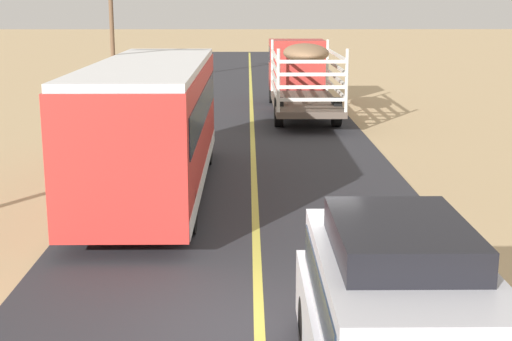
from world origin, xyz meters
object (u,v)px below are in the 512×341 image
(livestock_truck, at_px, (300,69))
(power_pole_mid, at_px, (111,10))
(suv_near, at_px, (396,321))
(bus, at_px, (152,123))

(livestock_truck, bearing_deg, power_pole_mid, 136.42)
(suv_near, xyz_separation_m, livestock_truck, (0.61, 24.21, 0.64))
(bus, distance_m, power_pole_mid, 24.26)
(bus, relative_size, power_pole_mid, 1.29)
(power_pole_mid, bearing_deg, suv_near, -74.74)
(suv_near, relative_size, power_pole_mid, 0.60)
(power_pole_mid, bearing_deg, bus, -77.57)
(livestock_truck, relative_size, bus, 0.97)
(suv_near, bearing_deg, bus, 111.68)
(power_pole_mid, bearing_deg, livestock_truck, -43.58)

